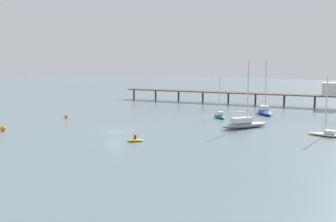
{
  "coord_description": "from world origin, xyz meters",
  "views": [
    {
      "loc": [
        40.96,
        -52.98,
        11.79
      ],
      "look_at": [
        0.0,
        17.56,
        1.5
      ],
      "focal_mm": 43.5,
      "sensor_mm": 36.0,
      "label": 1
    }
  ],
  "objects_px": {
    "sailboat_cream": "(327,133)",
    "mooring_buoy_far": "(3,129)",
    "dinghy_yellow": "(135,140)",
    "pier": "(272,91)",
    "sailboat_blue": "(264,111)",
    "sailboat_teal": "(220,115)",
    "sailboat_gray": "(244,123)",
    "mooring_buoy_mid": "(66,116)"
  },
  "relations": [
    {
      "from": "sailboat_cream",
      "to": "mooring_buoy_far",
      "type": "xyz_separation_m",
      "value": [
        -47.32,
        -22.34,
        -0.14
      ]
    },
    {
      "from": "dinghy_yellow",
      "to": "mooring_buoy_far",
      "type": "distance_m",
      "value": 24.15
    },
    {
      "from": "pier",
      "to": "mooring_buoy_far",
      "type": "height_order",
      "value": "pier"
    },
    {
      "from": "sailboat_blue",
      "to": "sailboat_teal",
      "type": "xyz_separation_m",
      "value": [
        -6.25,
        -10.21,
        -0.15
      ]
    },
    {
      "from": "sailboat_teal",
      "to": "mooring_buoy_far",
      "type": "bearing_deg",
      "value": -127.1
    },
    {
      "from": "sailboat_blue",
      "to": "sailboat_gray",
      "type": "xyz_separation_m",
      "value": [
        2.41,
        -19.67,
        0.04
      ]
    },
    {
      "from": "sailboat_gray",
      "to": "dinghy_yellow",
      "type": "height_order",
      "value": "sailboat_gray"
    },
    {
      "from": "mooring_buoy_mid",
      "to": "mooring_buoy_far",
      "type": "bearing_deg",
      "value": -83.15
    },
    {
      "from": "mooring_buoy_mid",
      "to": "pier",
      "type": "bearing_deg",
      "value": 55.76
    },
    {
      "from": "sailboat_blue",
      "to": "sailboat_cream",
      "type": "xyz_separation_m",
      "value": [
        16.23,
        -20.7,
        -0.17
      ]
    },
    {
      "from": "pier",
      "to": "sailboat_blue",
      "type": "relative_size",
      "value": 5.26
    },
    {
      "from": "sailboat_blue",
      "to": "mooring_buoy_far",
      "type": "bearing_deg",
      "value": -125.84
    },
    {
      "from": "dinghy_yellow",
      "to": "sailboat_gray",
      "type": "bearing_deg",
      "value": 63.4
    },
    {
      "from": "sailboat_cream",
      "to": "sailboat_blue",
      "type": "bearing_deg",
      "value": 128.1
    },
    {
      "from": "sailboat_cream",
      "to": "sailboat_teal",
      "type": "bearing_deg",
      "value": 154.98
    },
    {
      "from": "sailboat_teal",
      "to": "mooring_buoy_mid",
      "type": "relative_size",
      "value": 11.39
    },
    {
      "from": "sailboat_cream",
      "to": "mooring_buoy_mid",
      "type": "relative_size",
      "value": 13.13
    },
    {
      "from": "dinghy_yellow",
      "to": "sailboat_blue",
      "type": "bearing_deg",
      "value": 79.44
    },
    {
      "from": "sailboat_cream",
      "to": "dinghy_yellow",
      "type": "bearing_deg",
      "value": -142.08
    },
    {
      "from": "sailboat_cream",
      "to": "mooring_buoy_mid",
      "type": "bearing_deg",
      "value": -173.5
    },
    {
      "from": "pier",
      "to": "sailboat_gray",
      "type": "distance_m",
      "value": 37.46
    },
    {
      "from": "sailboat_blue",
      "to": "mooring_buoy_mid",
      "type": "height_order",
      "value": "sailboat_blue"
    },
    {
      "from": "pier",
      "to": "dinghy_yellow",
      "type": "bearing_deg",
      "value": -93.88
    },
    {
      "from": "sailboat_cream",
      "to": "dinghy_yellow",
      "type": "relative_size",
      "value": 3.77
    },
    {
      "from": "sailboat_gray",
      "to": "sailboat_teal",
      "type": "height_order",
      "value": "sailboat_gray"
    },
    {
      "from": "dinghy_yellow",
      "to": "mooring_buoy_mid",
      "type": "height_order",
      "value": "dinghy_yellow"
    },
    {
      "from": "sailboat_cream",
      "to": "sailboat_teal",
      "type": "height_order",
      "value": "sailboat_cream"
    },
    {
      "from": "mooring_buoy_far",
      "to": "sailboat_teal",
      "type": "bearing_deg",
      "value": 52.9
    },
    {
      "from": "pier",
      "to": "mooring_buoy_far",
      "type": "xyz_separation_m",
      "value": [
        -27.63,
        -60.26,
        -3.23
      ]
    },
    {
      "from": "pier",
      "to": "sailboat_gray",
      "type": "bearing_deg",
      "value": -80.96
    },
    {
      "from": "sailboat_teal",
      "to": "mooring_buoy_far",
      "type": "relative_size",
      "value": 9.12
    },
    {
      "from": "pier",
      "to": "mooring_buoy_far",
      "type": "relative_size",
      "value": 68.46
    },
    {
      "from": "sailboat_blue",
      "to": "mooring_buoy_mid",
      "type": "distance_m",
      "value": 42.28
    },
    {
      "from": "sailboat_blue",
      "to": "mooring_buoy_far",
      "type": "xyz_separation_m",
      "value": [
        -31.08,
        -43.04,
        -0.3
      ]
    },
    {
      "from": "sailboat_blue",
      "to": "pier",
      "type": "bearing_deg",
      "value": 101.34
    },
    {
      "from": "sailboat_teal",
      "to": "sailboat_gray",
      "type": "bearing_deg",
      "value": -47.54
    },
    {
      "from": "pier",
      "to": "sailboat_cream",
      "type": "height_order",
      "value": "sailboat_cream"
    },
    {
      "from": "pier",
      "to": "dinghy_yellow",
      "type": "relative_size",
      "value": 24.54
    },
    {
      "from": "sailboat_blue",
      "to": "sailboat_gray",
      "type": "relative_size",
      "value": 1.02
    },
    {
      "from": "pier",
      "to": "mooring_buoy_far",
      "type": "bearing_deg",
      "value": -114.63
    },
    {
      "from": "sailboat_gray",
      "to": "pier",
      "type": "bearing_deg",
      "value": 99.04
    },
    {
      "from": "sailboat_cream",
      "to": "dinghy_yellow",
      "type": "height_order",
      "value": "sailboat_cream"
    }
  ]
}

